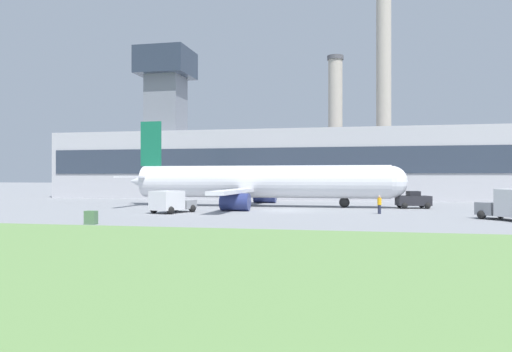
{
  "coord_description": "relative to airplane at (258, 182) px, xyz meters",
  "views": [
    {
      "loc": [
        7.38,
        -48.53,
        3.34
      ],
      "look_at": [
        -4.27,
        5.92,
        3.41
      ],
      "focal_mm": 35.0,
      "sensor_mm": 36.0,
      "label": 1
    }
  ],
  "objects": [
    {
      "name": "smokestack_left",
      "position": [
        5.5,
        57.36,
        12.54
      ],
      "size": [
        3.62,
        3.62,
        30.19
      ],
      "color": "#B2A899",
      "rests_on": "ground_plane"
    },
    {
      "name": "grass_strip",
      "position": [
        4.02,
        -42.42,
        -2.67
      ],
      "size": [
        240.0,
        37.0,
        0.06
      ],
      "color": "#668E4C",
      "rests_on": "ground_plane"
    },
    {
      "name": "baggage_truck",
      "position": [
        -5.82,
        -11.34,
        -1.69
      ],
      "size": [
        3.57,
        4.87,
        2.04
      ],
      "color": "gray",
      "rests_on": "ground_plane"
    },
    {
      "name": "ground_crew_person",
      "position": [
        12.88,
        -8.46,
        -1.86
      ],
      "size": [
        0.45,
        0.45,
        1.65
      ],
      "color": "#23283D",
      "rests_on": "ground_plane"
    },
    {
      "name": "airplane",
      "position": [
        0.0,
        0.0,
        0.0
      ],
      "size": [
        31.64,
        27.12,
        9.8
      ],
      "color": "silver",
      "rests_on": "ground_plane"
    },
    {
      "name": "smokestack_right",
      "position": [
        15.91,
        57.1,
        19.61
      ],
      "size": [
        3.68,
        3.68,
        44.32
      ],
      "color": "#B2A899",
      "rests_on": "ground_plane"
    },
    {
      "name": "pushback_tug",
      "position": [
        16.64,
        0.39,
        -1.89
      ],
      "size": [
        3.71,
        2.94,
        1.81
      ],
      "color": "#232328",
      "rests_on": "ground_plane"
    },
    {
      "name": "utility_cabinet",
      "position": [
        -7.14,
        -22.87,
        -2.22
      ],
      "size": [
        0.81,
        0.54,
        0.96
      ],
      "color": "#4C724C",
      "rests_on": "ground_plane"
    },
    {
      "name": "terminal_building",
      "position": [
        1.91,
        20.42,
        3.18
      ],
      "size": [
        80.89,
        10.17,
        23.64
      ],
      "color": "#B2B2B7",
      "rests_on": "ground_plane"
    },
    {
      "name": "ground_plane",
      "position": [
        4.02,
        -5.92,
        -2.7
      ],
      "size": [
        400.0,
        400.0,
        0.0
      ],
      "primitive_type": "plane",
      "color": "gray"
    }
  ]
}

